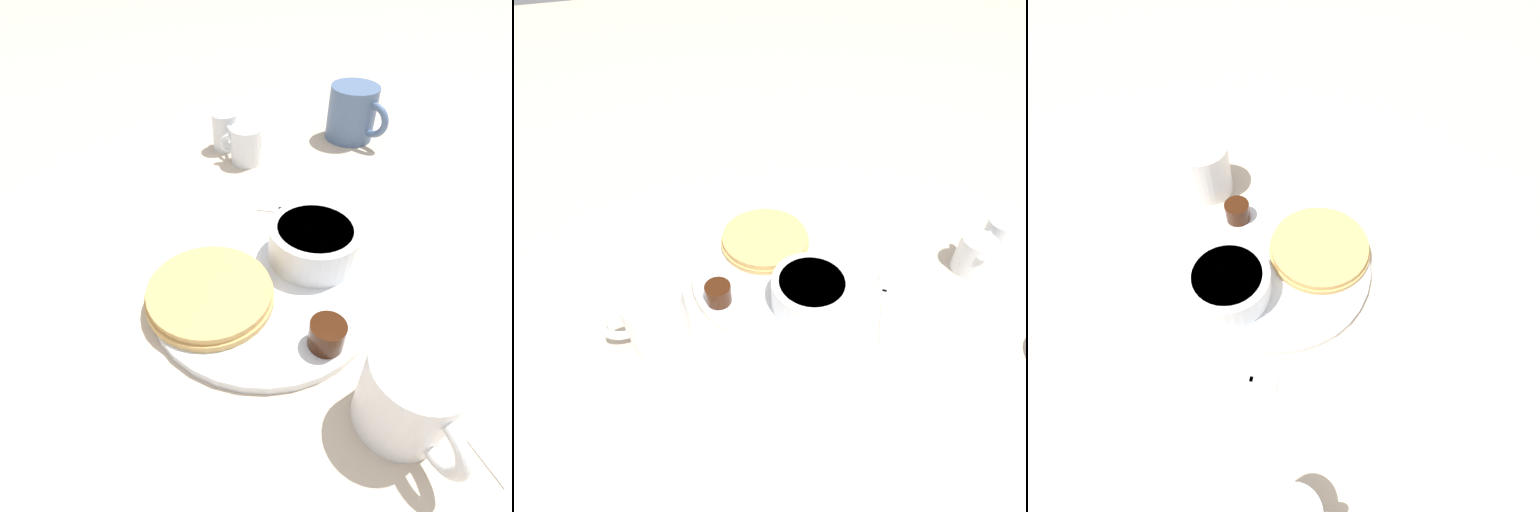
% 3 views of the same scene
% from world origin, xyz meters
% --- Properties ---
extents(ground_plane, '(4.00, 4.00, 0.00)m').
position_xyz_m(ground_plane, '(0.00, 0.00, 0.00)').
color(ground_plane, '#C6B299').
extents(plate, '(0.27, 0.27, 0.01)m').
position_xyz_m(plate, '(0.00, 0.00, 0.01)').
color(plate, white).
rests_on(plate, ground_plane).
extents(pancake_stack, '(0.15, 0.15, 0.02)m').
position_xyz_m(pancake_stack, '(-0.06, 0.01, 0.02)').
color(pancake_stack, tan).
rests_on(pancake_stack, plate).
extents(bowl, '(0.11, 0.11, 0.05)m').
position_xyz_m(bowl, '(0.08, 0.02, 0.04)').
color(bowl, white).
rests_on(bowl, plate).
extents(syrup_cup, '(0.04, 0.04, 0.03)m').
position_xyz_m(syrup_cup, '(0.02, -0.10, 0.03)').
color(syrup_cup, '#38190A').
rests_on(syrup_cup, plate).
extents(butter_ramekin, '(0.05, 0.05, 0.05)m').
position_xyz_m(butter_ramekin, '(0.10, 0.01, 0.03)').
color(butter_ramekin, white).
rests_on(butter_ramekin, plate).
extents(coffee_mug, '(0.08, 0.11, 0.09)m').
position_xyz_m(coffee_mug, '(0.05, -0.20, 0.04)').
color(coffee_mug, white).
rests_on(coffee_mug, ground_plane).
extents(creamer_pitcher_near, '(0.07, 0.05, 0.07)m').
position_xyz_m(creamer_pitcher_near, '(0.11, 0.30, 0.03)').
color(creamer_pitcher_near, white).
rests_on(creamer_pitcher_near, ground_plane).
extents(creamer_pitcher_far, '(0.04, 0.07, 0.07)m').
position_xyz_m(creamer_pitcher_far, '(0.09, 0.36, 0.03)').
color(creamer_pitcher_far, white).
rests_on(creamer_pitcher_far, ground_plane).
extents(fork, '(0.11, 0.09, 0.00)m').
position_xyz_m(fork, '(0.11, 0.13, 0.00)').
color(fork, silver).
rests_on(fork, ground_plane).
extents(napkin, '(0.12, 0.09, 0.00)m').
position_xyz_m(napkin, '(0.15, -0.24, 0.00)').
color(napkin, white).
rests_on(napkin, ground_plane).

